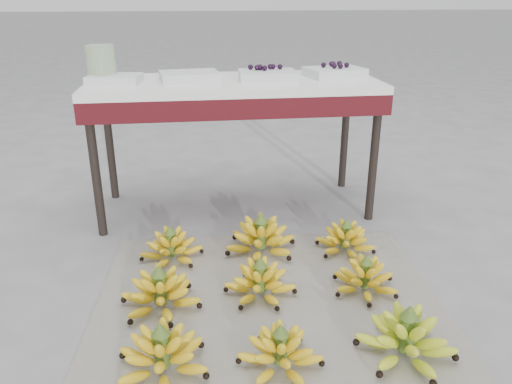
{
  "coord_description": "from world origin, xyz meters",
  "views": [
    {
      "loc": [
        -0.28,
        -1.5,
        1.05
      ],
      "look_at": [
        -0.02,
        0.39,
        0.29
      ],
      "focal_mm": 35.0,
      "sensor_mm": 36.0,
      "label": 1
    }
  ],
  "objects": [
    {
      "name": "ground",
      "position": [
        0.0,
        0.0,
        0.0
      ],
      "size": [
        60.0,
        60.0,
        0.0
      ],
      "primitive_type": "plane",
      "color": "slate",
      "rests_on": "ground"
    },
    {
      "name": "newspaper_mat",
      "position": [
        -0.03,
        0.02,
        0.0
      ],
      "size": [
        1.32,
        1.14,
        0.01
      ],
      "primitive_type": "cube",
      "rotation": [
        0.0,
        0.0,
        -0.07
      ],
      "color": "silver",
      "rests_on": "ground"
    },
    {
      "name": "bunch_front_left",
      "position": [
        -0.39,
        -0.3,
        0.06
      ],
      "size": [
        0.37,
        0.37,
        0.17
      ],
      "rotation": [
        0.0,
        0.0,
        0.38
      ],
      "color": "yellow",
      "rests_on": "newspaper_mat"
    },
    {
      "name": "bunch_front_center",
      "position": [
        -0.05,
        -0.33,
        0.06
      ],
      "size": [
        0.33,
        0.33,
        0.16
      ],
      "rotation": [
        0.0,
        0.0,
        0.38
      ],
      "color": "yellow",
      "rests_on": "newspaper_mat"
    },
    {
      "name": "bunch_front_right",
      "position": [
        0.34,
        -0.33,
        0.07
      ],
      "size": [
        0.37,
        0.37,
        0.18
      ],
      "rotation": [
        0.0,
        0.0,
        0.26
      ],
      "color": "#88AA1F",
      "rests_on": "newspaper_mat"
    },
    {
      "name": "bunch_mid_left",
      "position": [
        -0.41,
        0.03,
        0.06
      ],
      "size": [
        0.36,
        0.36,
        0.17
      ],
      "rotation": [
        0.0,
        0.0,
        0.33
      ],
      "color": "yellow",
      "rests_on": "newspaper_mat"
    },
    {
      "name": "bunch_mid_center",
      "position": [
        -0.05,
        0.06,
        0.06
      ],
      "size": [
        0.32,
        0.32,
        0.16
      ],
      "rotation": [
        0.0,
        0.0,
        -0.27
      ],
      "color": "yellow",
      "rests_on": "newspaper_mat"
    },
    {
      "name": "bunch_mid_right",
      "position": [
        0.34,
        0.03,
        0.06
      ],
      "size": [
        0.29,
        0.29,
        0.15
      ],
      "rotation": [
        0.0,
        0.0,
        0.21
      ],
      "color": "yellow",
      "rests_on": "newspaper_mat"
    },
    {
      "name": "bunch_back_left",
      "position": [
        -0.38,
        0.37,
        0.06
      ],
      "size": [
        0.29,
        0.29,
        0.16
      ],
      "rotation": [
        0.0,
        0.0,
        -0.16
      ],
      "color": "yellow",
      "rests_on": "newspaper_mat"
    },
    {
      "name": "bunch_back_center",
      "position": [
        -0.0,
        0.38,
        0.07
      ],
      "size": [
        0.34,
        0.34,
        0.19
      ],
      "rotation": [
        0.0,
        0.0,
        0.12
      ],
      "color": "yellow",
      "rests_on": "newspaper_mat"
    },
    {
      "name": "bunch_back_right",
      "position": [
        0.36,
        0.34,
        0.06
      ],
      "size": [
        0.28,
        0.28,
        0.15
      ],
      "rotation": [
        0.0,
        0.0,
        0.11
      ],
      "color": "yellow",
      "rests_on": "newspaper_mat"
    },
    {
      "name": "vendor_table",
      "position": [
        -0.06,
        0.89,
        0.59
      ],
      "size": [
        1.38,
        0.55,
        0.66
      ],
      "color": "black",
      "rests_on": "ground"
    },
    {
      "name": "tray_far_left",
      "position": [
        -0.61,
        0.88,
        0.68
      ],
      "size": [
        0.26,
        0.2,
        0.04
      ],
      "color": "silver",
      "rests_on": "vendor_table"
    },
    {
      "name": "tray_left",
      "position": [
        -0.27,
        0.89,
        0.68
      ],
      "size": [
        0.29,
        0.23,
        0.04
      ],
      "color": "silver",
      "rests_on": "vendor_table"
    },
    {
      "name": "tray_right",
      "position": [
        0.1,
        0.88,
        0.69
      ],
      "size": [
        0.28,
        0.2,
        0.07
      ],
      "color": "silver",
      "rests_on": "vendor_table"
    },
    {
      "name": "tray_far_right",
      "position": [
        0.44,
        0.93,
        0.69
      ],
      "size": [
        0.31,
        0.25,
        0.07
      ],
      "color": "silver",
      "rests_on": "vendor_table"
    },
    {
      "name": "glass_jar",
      "position": [
        -0.67,
        0.93,
        0.74
      ],
      "size": [
        0.17,
        0.17,
        0.17
      ],
      "primitive_type": "cylinder",
      "rotation": [
        0.0,
        0.0,
        -0.31
      ],
      "color": "#D7F5C3",
      "rests_on": "vendor_table"
    }
  ]
}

